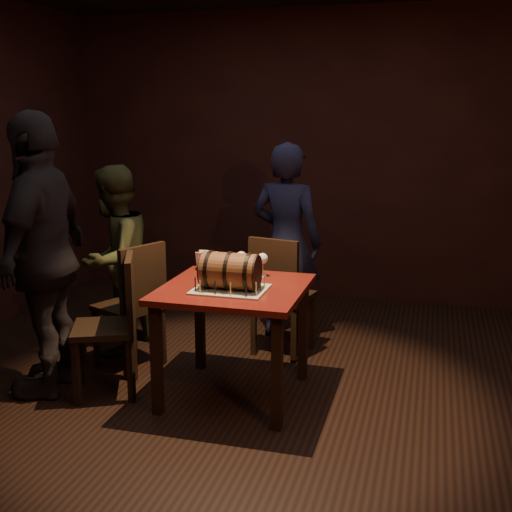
# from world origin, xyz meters

# --- Properties ---
(room_shell) EXTENTS (5.04, 5.04, 2.80)m
(room_shell) POSITION_xyz_m (0.00, 0.00, 1.40)
(room_shell) COLOR black
(room_shell) RESTS_ON ground
(pub_table) EXTENTS (0.90, 0.90, 0.75)m
(pub_table) POSITION_xyz_m (-0.08, 0.02, 0.64)
(pub_table) COLOR #55110E
(pub_table) RESTS_ON ground
(cake_board) EXTENTS (0.45, 0.35, 0.01)m
(cake_board) POSITION_xyz_m (-0.07, -0.08, 0.76)
(cake_board) COLOR #AEA78C
(cake_board) RESTS_ON pub_table
(barrel_cake) EXTENTS (0.41, 0.24, 0.24)m
(barrel_cake) POSITION_xyz_m (-0.07, -0.08, 0.88)
(barrel_cake) COLOR brown
(barrel_cake) RESTS_ON cake_board
(birthday_candles) EXTENTS (0.40, 0.30, 0.09)m
(birthday_candles) POSITION_xyz_m (-0.07, -0.08, 0.80)
(birthday_candles) COLOR #E2D487
(birthday_candles) RESTS_ON cake_board
(wine_glass_left) EXTENTS (0.07, 0.07, 0.16)m
(wine_glass_left) POSITION_xyz_m (-0.28, 0.28, 0.87)
(wine_glass_left) COLOR silver
(wine_glass_left) RESTS_ON pub_table
(wine_glass_mid) EXTENTS (0.07, 0.07, 0.16)m
(wine_glass_mid) POSITION_xyz_m (-0.12, 0.32, 0.87)
(wine_glass_mid) COLOR silver
(wine_glass_mid) RESTS_ON pub_table
(wine_glass_right) EXTENTS (0.07, 0.07, 0.16)m
(wine_glass_right) POSITION_xyz_m (0.04, 0.31, 0.87)
(wine_glass_right) COLOR silver
(wine_glass_right) RESTS_ON pub_table
(pint_of_ale) EXTENTS (0.07, 0.07, 0.15)m
(pint_of_ale) POSITION_xyz_m (-0.22, 0.21, 0.82)
(pint_of_ale) COLOR silver
(pint_of_ale) RESTS_ON pub_table
(menu_card) EXTENTS (0.10, 0.05, 0.13)m
(menu_card) POSITION_xyz_m (-0.41, 0.38, 0.81)
(menu_card) COLOR white
(menu_card) RESTS_ON pub_table
(chair_back) EXTENTS (0.48, 0.48, 0.93)m
(chair_back) POSITION_xyz_m (0.03, 0.80, 0.52)
(chair_back) COLOR black
(chair_back) RESTS_ON ground
(chair_left_rear) EXTENTS (0.53, 0.53, 0.93)m
(chair_left_rear) POSITION_xyz_m (-0.90, 0.28, 0.52)
(chair_left_rear) COLOR black
(chair_left_rear) RESTS_ON ground
(chair_left_front) EXTENTS (0.53, 0.53, 0.93)m
(chair_left_front) POSITION_xyz_m (-0.84, -0.13, 0.52)
(chair_left_front) COLOR black
(chair_left_front) RESTS_ON ground
(person_back) EXTENTS (0.64, 0.47, 1.61)m
(person_back) POSITION_xyz_m (-0.01, 1.23, 0.80)
(person_back) COLOR black
(person_back) RESTS_ON ground
(person_left_rear) EXTENTS (0.61, 0.75, 1.45)m
(person_left_rear) POSITION_xyz_m (-1.21, 0.57, 0.72)
(person_left_rear) COLOR #3F4120
(person_left_rear) RESTS_ON ground
(person_left_front) EXTENTS (0.61, 1.14, 1.85)m
(person_left_front) POSITION_xyz_m (-1.30, -0.20, 0.93)
(person_left_front) COLOR black
(person_left_front) RESTS_ON ground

